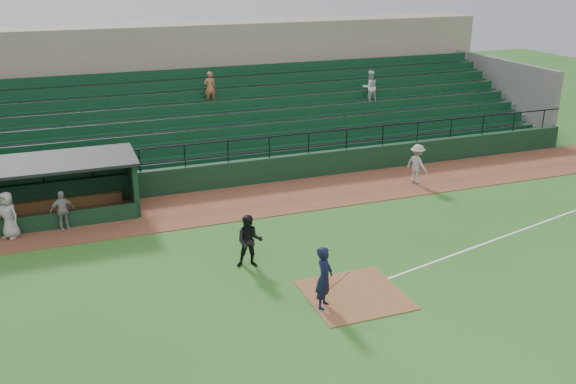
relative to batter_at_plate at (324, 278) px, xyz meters
name	(u,v)px	position (x,y,z in m)	size (l,w,h in m)	color
ground	(341,281)	(1.19, 1.32, -1.00)	(90.00, 90.00, 0.00)	#295D1E
warning_track	(264,199)	(1.19, 9.32, -0.99)	(40.00, 4.00, 0.03)	brown
home_plate_dirt	(354,295)	(1.19, 0.32, -0.99)	(3.00, 3.00, 0.03)	brown
foul_line	(515,232)	(9.19, 2.52, -1.00)	(18.00, 0.09, 0.01)	white
stadium_structure	(215,109)	(1.19, 17.78, 1.30)	(38.00, 13.08, 6.40)	black
dugout	(24,186)	(-8.56, 10.88, 0.33)	(8.90, 3.20, 2.42)	black
batter_at_plate	(324,278)	(0.00, 0.00, 0.00)	(1.21, 0.87, 2.01)	black
umpire	(250,241)	(-1.30, 3.39, -0.06)	(0.92, 0.72, 1.89)	black
runner	(417,164)	(8.61, 8.86, -0.04)	(1.21, 0.70, 1.87)	#A19C96
dugout_player_a	(62,210)	(-7.20, 8.89, -0.17)	(0.94, 0.39, 1.60)	#9A9590
dugout_player_b	(8,215)	(-9.12, 8.80, -0.06)	(0.90, 0.58, 1.83)	#A09C96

